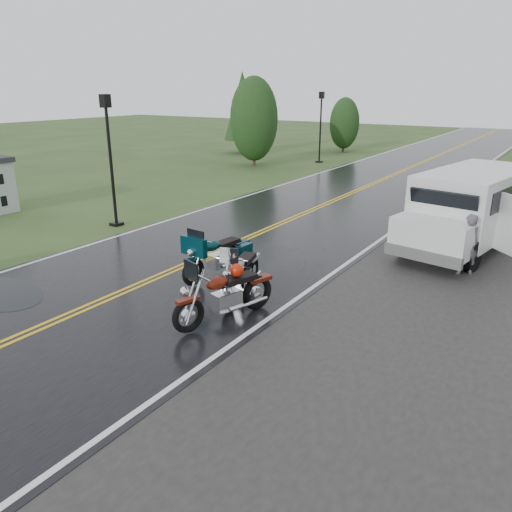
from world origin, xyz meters
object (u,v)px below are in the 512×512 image
(van_white, at_px, (409,217))
(lamp_post_near_left, at_px, (111,162))
(motorcycle_teal, at_px, (193,261))
(person_at_van, at_px, (467,246))
(motorcycle_silver, at_px, (228,283))
(motorcycle_red, at_px, (188,302))
(lamp_post_far_left, at_px, (320,127))

(van_white, bearing_deg, lamp_post_near_left, -157.71)
(motorcycle_teal, distance_m, person_at_van, 7.24)
(motorcycle_silver, relative_size, van_white, 0.38)
(motorcycle_red, height_order, motorcycle_silver, motorcycle_red)
(person_at_van, height_order, lamp_post_near_left, lamp_post_near_left)
(person_at_van, relative_size, lamp_post_near_left, 0.36)
(motorcycle_red, bearing_deg, person_at_van, 76.04)
(lamp_post_near_left, bearing_deg, person_at_van, 7.64)
(motorcycle_red, distance_m, motorcycle_teal, 2.55)
(motorcycle_teal, xyz_separation_m, lamp_post_far_left, (-7.11, 21.61, 1.57))
(lamp_post_near_left, xyz_separation_m, lamp_post_far_left, (-0.87, 18.52, -0.03))
(motorcycle_teal, distance_m, lamp_post_far_left, 22.81)
(motorcycle_silver, xyz_separation_m, lamp_post_far_left, (-8.69, 22.31, 1.58))
(motorcycle_teal, xyz_separation_m, motorcycle_silver, (1.58, -0.69, -0.02))
(motorcycle_red, xyz_separation_m, van_white, (2.19, 7.36, 0.49))
(person_at_van, xyz_separation_m, lamp_post_far_left, (-12.65, 16.94, 1.45))
(motorcycle_silver, bearing_deg, van_white, 54.83)
(motorcycle_teal, relative_size, person_at_van, 1.47)
(van_white, bearing_deg, motorcycle_silver, -100.09)
(lamp_post_far_left, bearing_deg, lamp_post_near_left, -87.30)
(motorcycle_red, bearing_deg, van_white, 90.25)
(motorcycle_teal, height_order, motorcycle_silver, motorcycle_teal)
(person_at_van, distance_m, lamp_post_near_left, 11.97)
(motorcycle_teal, bearing_deg, lamp_post_far_left, 113.34)
(person_at_van, bearing_deg, motorcycle_silver, 16.40)
(motorcycle_silver, height_order, person_at_van, person_at_van)
(van_white, distance_m, person_at_van, 1.96)
(motorcycle_teal, distance_m, van_white, 6.54)
(motorcycle_teal, height_order, person_at_van, person_at_van)
(motorcycle_silver, height_order, lamp_post_near_left, lamp_post_near_left)
(person_at_van, height_order, lamp_post_far_left, lamp_post_far_left)
(van_white, distance_m, lamp_post_near_left, 10.29)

